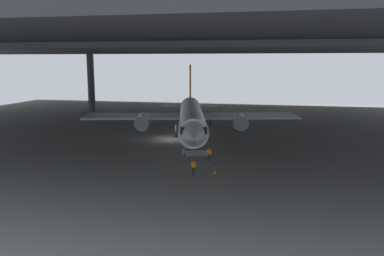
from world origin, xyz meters
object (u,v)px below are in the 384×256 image
at_px(baggage_tug, 237,127).
at_px(crew_worker_by_stairs, 209,153).
at_px(traffic_cone_orange, 215,172).
at_px(crew_worker_near_nose, 193,166).
at_px(boarding_stairs, 197,149).
at_px(airplane_main, 191,117).

bearing_deg(baggage_tug, crew_worker_by_stairs, -93.03).
bearing_deg(baggage_tug, traffic_cone_orange, -89.16).
bearing_deg(traffic_cone_orange, crew_worker_near_nose, -165.60).
relative_size(boarding_stairs, crew_worker_by_stairs, 2.83).
bearing_deg(airplane_main, baggage_tug, 57.40).
height_order(crew_worker_near_nose, traffic_cone_orange, crew_worker_near_nose).
relative_size(boarding_stairs, traffic_cone_orange, 7.51).
bearing_deg(boarding_stairs, airplane_main, 106.55).
distance_m(airplane_main, baggage_tug, 11.11).
bearing_deg(boarding_stairs, crew_worker_near_nose, -80.86).
distance_m(crew_worker_by_stairs, traffic_cone_orange, 5.64).
xyz_separation_m(airplane_main, baggage_tug, (5.79, 9.06, -2.79)).
bearing_deg(boarding_stairs, traffic_cone_orange, -67.05).
relative_size(crew_worker_near_nose, traffic_cone_orange, 2.63).
distance_m(boarding_stairs, baggage_tug, 18.39).
relative_size(crew_worker_near_nose, crew_worker_by_stairs, 0.99).
bearing_deg(airplane_main, traffic_cone_orange, -70.34).
relative_size(airplane_main, baggage_tug, 13.42).
bearing_deg(boarding_stairs, baggage_tug, 80.29).
distance_m(boarding_stairs, crew_worker_by_stairs, 3.46).
bearing_deg(crew_worker_by_stairs, crew_worker_near_nose, -95.59).
bearing_deg(traffic_cone_orange, baggage_tug, 90.84).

